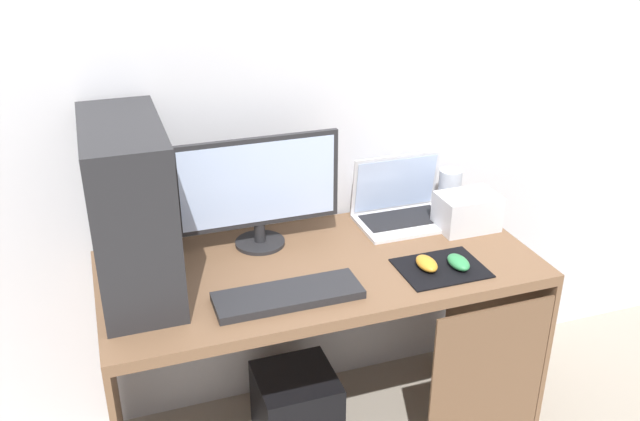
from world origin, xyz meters
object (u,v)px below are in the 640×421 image
speaker (450,189)px  mouse_right (458,262)px  monitor (258,189)px  laptop (401,208)px  subwoofer (296,407)px  mouse_left (427,263)px  keyboard (288,295)px  projector (467,211)px  pc_tower (130,208)px

speaker → mouse_right: bearing=-114.7°
monitor → laptop: size_ratio=1.63×
subwoofer → mouse_right: bearing=-25.4°
monitor → mouse_left: size_ratio=5.44×
speaker → mouse_left: (-0.28, -0.37, -0.05)m
monitor → subwoofer: size_ratio=1.94×
monitor → speaker: monitor is taller
speaker → subwoofer: size_ratio=0.55×
monitor → keyboard: (-0.01, -0.34, -0.19)m
monitor → speaker: 0.73m
projector → mouse_right: projector is taller
subwoofer → projector: bearing=1.8°
laptop → mouse_right: laptop is taller
subwoofer → keyboard: bearing=-110.7°
mouse_left → speaker: bearing=53.3°
mouse_right → laptop: bearing=93.3°
projector → mouse_left: (-0.26, -0.21, -0.04)m
monitor → laptop: 0.53m
projector → keyboard: (-0.70, -0.23, -0.05)m
keyboard → mouse_right: size_ratio=4.38×
speaker → keyboard: bearing=-151.5°
projector → keyboard: projector is taller
speaker → keyboard: 0.82m
monitor → laptop: bearing=2.5°
mouse_right → projector: bearing=55.5°
mouse_right → subwoofer: 0.80m
monitor → mouse_right: 0.66m
mouse_left → mouse_right: size_ratio=1.00×
monitor → mouse_right: size_ratio=5.44×
projector → laptop: bearing=145.3°
speaker → projector: size_ratio=0.74×
laptop → speaker: 0.21m
mouse_left → monitor: bearing=144.0°
speaker → mouse_left: speaker is taller
speaker → projector: 0.16m
keyboard → mouse_left: 0.45m
monitor → projector: monitor is taller
laptop → projector: size_ratio=1.60×
mouse_left → subwoofer: bearing=152.1°
speaker → mouse_left: bearing=-126.7°
laptop → speaker: bearing=9.1°
pc_tower → speaker: pc_tower is taller
laptop → subwoofer: size_ratio=1.19×
laptop → subwoofer: bearing=-161.5°
monitor → speaker: size_ratio=3.54×
mouse_right → mouse_left: bearing=165.3°
pc_tower → laptop: 0.94m
keyboard → mouse_left: bearing=2.6°
mouse_left → laptop: bearing=77.7°
speaker → laptop: bearing=-170.9°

